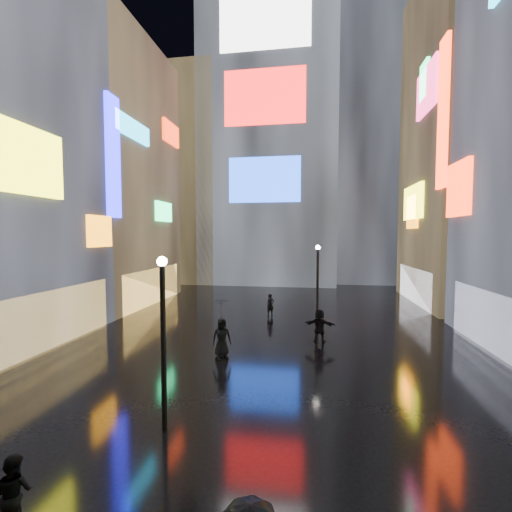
# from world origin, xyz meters

# --- Properties ---
(ground) EXTENTS (140.00, 140.00, 0.00)m
(ground) POSITION_xyz_m (0.00, 20.00, 0.00)
(ground) COLOR black
(ground) RESTS_ON ground
(building_left_far) EXTENTS (10.28, 12.00, 22.00)m
(building_left_far) POSITION_xyz_m (-15.98, 26.00, 10.98)
(building_left_far) COLOR black
(building_left_far) RESTS_ON ground
(building_right_far) EXTENTS (10.28, 12.00, 28.00)m
(building_right_far) POSITION_xyz_m (15.98, 30.00, 13.98)
(building_right_far) COLOR black
(building_right_far) RESTS_ON ground
(tower_main) EXTENTS (16.00, 14.20, 42.00)m
(tower_main) POSITION_xyz_m (-3.00, 43.97, 21.01)
(tower_main) COLOR black
(tower_main) RESTS_ON ground
(tower_flank_right) EXTENTS (12.00, 12.00, 34.00)m
(tower_flank_right) POSITION_xyz_m (9.00, 46.00, 17.00)
(tower_flank_right) COLOR black
(tower_flank_right) RESTS_ON ground
(tower_flank_left) EXTENTS (10.00, 10.00, 26.00)m
(tower_flank_left) POSITION_xyz_m (-14.00, 42.00, 13.00)
(tower_flank_left) COLOR black
(tower_flank_left) RESTS_ON ground
(lamp_near) EXTENTS (0.30, 0.30, 5.20)m
(lamp_near) POSITION_xyz_m (-2.15, 8.16, 2.94)
(lamp_near) COLOR black
(lamp_near) RESTS_ON ground
(lamp_far) EXTENTS (0.30, 0.30, 5.20)m
(lamp_far) POSITION_xyz_m (2.57, 20.66, 2.94)
(lamp_far) COLOR black
(lamp_far) RESTS_ON ground
(pedestrian_1) EXTENTS (0.79, 0.64, 1.54)m
(pedestrian_1) POSITION_xyz_m (-3.60, 4.40, 0.77)
(pedestrian_1) COLOR black
(pedestrian_1) RESTS_ON ground
(pedestrian_4) EXTENTS (1.05, 0.88, 1.83)m
(pedestrian_4) POSITION_xyz_m (-2.06, 14.50, 0.92)
(pedestrian_4) COLOR black
(pedestrian_4) RESTS_ON ground
(pedestrian_5) EXTENTS (1.73, 0.78, 1.80)m
(pedestrian_5) POSITION_xyz_m (2.64, 17.47, 0.90)
(pedestrian_5) COLOR black
(pedestrian_5) RESTS_ON ground
(pedestrian_6) EXTENTS (0.69, 0.63, 1.57)m
(pedestrian_6) POSITION_xyz_m (-0.71, 23.13, 0.79)
(pedestrian_6) COLOR black
(pedestrian_6) RESTS_ON ground
(umbrella_2) EXTENTS (1.47, 1.47, 0.95)m
(umbrella_2) POSITION_xyz_m (-2.06, 14.50, 2.31)
(umbrella_2) COLOR black
(umbrella_2) RESTS_ON pedestrian_4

